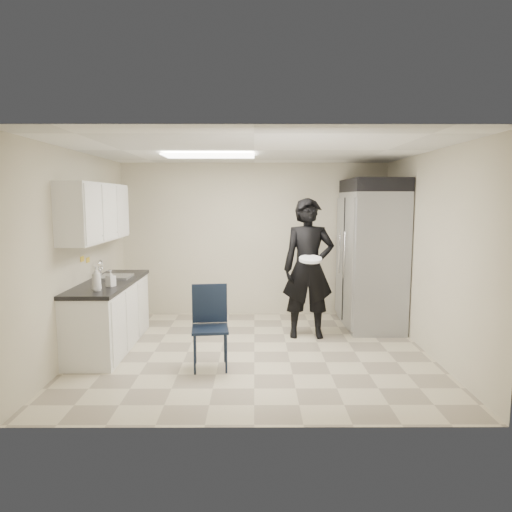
{
  "coord_description": "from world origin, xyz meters",
  "views": [
    {
      "loc": [
        0.0,
        -5.79,
        2.0
      ],
      "look_at": [
        0.02,
        0.2,
        1.25
      ],
      "focal_mm": 32.0,
      "sensor_mm": 36.0,
      "label": 1
    }
  ],
  "objects_px": {
    "lower_counter": "(110,316)",
    "commercial_fridge": "(371,260)",
    "man_tuxedo": "(308,269)",
    "folding_chair": "(210,329)"
  },
  "relations": [
    {
      "from": "lower_counter",
      "to": "man_tuxedo",
      "type": "height_order",
      "value": "man_tuxedo"
    },
    {
      "from": "commercial_fridge",
      "to": "man_tuxedo",
      "type": "height_order",
      "value": "commercial_fridge"
    },
    {
      "from": "lower_counter",
      "to": "commercial_fridge",
      "type": "distance_m",
      "value": 3.98
    },
    {
      "from": "folding_chair",
      "to": "commercial_fridge",
      "type": "bearing_deg",
      "value": 32.04
    },
    {
      "from": "lower_counter",
      "to": "man_tuxedo",
      "type": "relative_size",
      "value": 0.95
    },
    {
      "from": "man_tuxedo",
      "to": "folding_chair",
      "type": "bearing_deg",
      "value": -135.79
    },
    {
      "from": "folding_chair",
      "to": "man_tuxedo",
      "type": "height_order",
      "value": "man_tuxedo"
    },
    {
      "from": "lower_counter",
      "to": "folding_chair",
      "type": "relative_size",
      "value": 1.99
    },
    {
      "from": "commercial_fridge",
      "to": "man_tuxedo",
      "type": "distance_m",
      "value": 1.22
    },
    {
      "from": "commercial_fridge",
      "to": "man_tuxedo",
      "type": "xyz_separation_m",
      "value": [
        -1.05,
        -0.6,
        -0.05
      ]
    }
  ]
}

